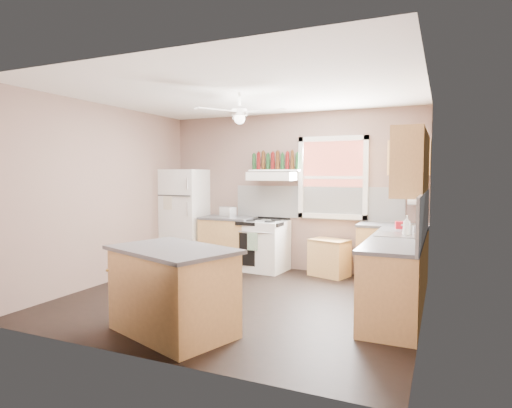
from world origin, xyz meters
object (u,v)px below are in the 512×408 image
at_px(stove, 263,246).
at_px(island, 173,292).
at_px(refrigerator, 184,217).
at_px(cart, 329,258).
at_px(toaster, 228,212).

distance_m(stove, island, 3.08).
bearing_deg(refrigerator, stove, -1.06).
bearing_deg(island, cart, 93.90).
xyz_separation_m(cart, island, (-0.87, -3.12, 0.13)).
distance_m(refrigerator, stove, 1.63).
distance_m(refrigerator, cart, 2.77).
distance_m(stove, cart, 1.15).
distance_m(toaster, stove, 0.88).
bearing_deg(cart, toaster, -160.30).
bearing_deg(cart, refrigerator, -160.27).
bearing_deg(stove, refrigerator, -172.90).
bearing_deg(toaster, cart, 23.79).
height_order(refrigerator, stove, refrigerator).
bearing_deg(toaster, stove, 22.93).
xyz_separation_m(refrigerator, stove, (1.57, 0.05, -0.44)).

